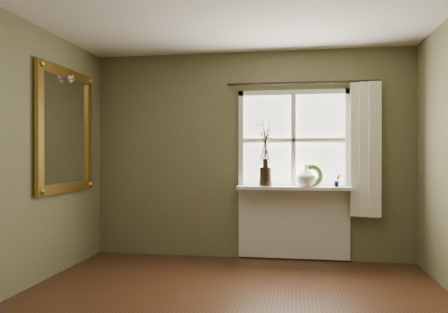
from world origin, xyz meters
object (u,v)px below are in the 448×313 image
Objects in this scene: dark_jug at (266,176)px; wreath at (312,178)px; gilt_mirror at (66,130)px; cream_vase at (306,175)px.

wreath is at bearing 4.04° from dark_jug.
gilt_mirror is (-2.18, -0.81, 0.54)m from dark_jug.
gilt_mirror is (-2.66, -0.81, 0.53)m from cream_vase.
wreath is at bearing 27.02° from cream_vase.
dark_jug is 0.85× the size of wreath.
gilt_mirror is at bearing -159.50° from dark_jug.
dark_jug is 0.17× the size of gilt_mirror.
dark_jug is at bearing 180.00° from cream_vase.
wreath is at bearing 17.29° from gilt_mirror.
dark_jug is at bearing 161.62° from wreath.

